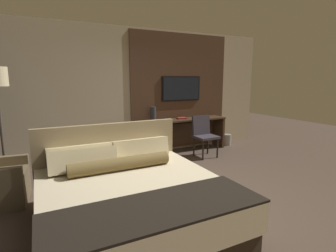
# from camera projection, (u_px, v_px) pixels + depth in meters

# --- Properties ---
(ground_plane) EXTENTS (16.00, 16.00, 0.00)m
(ground_plane) POSITION_uv_depth(u_px,v_px,m) (186.00, 201.00, 3.70)
(ground_plane) COLOR #4C3D33
(wall_back_tv_panel) EXTENTS (7.20, 0.09, 2.80)m
(wall_back_tv_panel) POSITION_uv_depth(u_px,v_px,m) (135.00, 93.00, 5.82)
(wall_back_tv_panel) COLOR #BCAD8E
(wall_back_tv_panel) RESTS_ON ground_plane
(bed) EXTENTS (2.04, 2.10, 1.07)m
(bed) POSITION_uv_depth(u_px,v_px,m) (130.00, 198.00, 3.06)
(bed) COLOR #33281E
(bed) RESTS_ON ground_plane
(desk) EXTENTS (2.02, 0.46, 0.77)m
(desk) POSITION_uv_depth(u_px,v_px,m) (185.00, 129.00, 6.26)
(desk) COLOR #422D1E
(desk) RESTS_ON ground_plane
(tv) EXTENTS (1.02, 0.04, 0.57)m
(tv) POSITION_uv_depth(u_px,v_px,m) (181.00, 89.00, 6.25)
(tv) COLOR black
(desk_chair) EXTENTS (0.47, 0.47, 0.90)m
(desk_chair) POSITION_uv_depth(u_px,v_px,m) (204.00, 132.00, 5.79)
(desk_chair) COLOR #38333D
(desk_chair) RESTS_ON ground_plane
(vase_tall) EXTENTS (0.13, 0.13, 0.31)m
(vase_tall) POSITION_uv_depth(u_px,v_px,m) (153.00, 114.00, 5.88)
(vase_tall) COLOR #333338
(vase_tall) RESTS_ON desk
(book) EXTENTS (0.23, 0.17, 0.03)m
(book) POSITION_uv_depth(u_px,v_px,m) (182.00, 118.00, 6.19)
(book) COLOR maroon
(book) RESTS_ON desk
(waste_bin) EXTENTS (0.22, 0.22, 0.28)m
(waste_bin) POSITION_uv_depth(u_px,v_px,m) (227.00, 140.00, 6.83)
(waste_bin) COLOR gray
(waste_bin) RESTS_ON ground_plane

